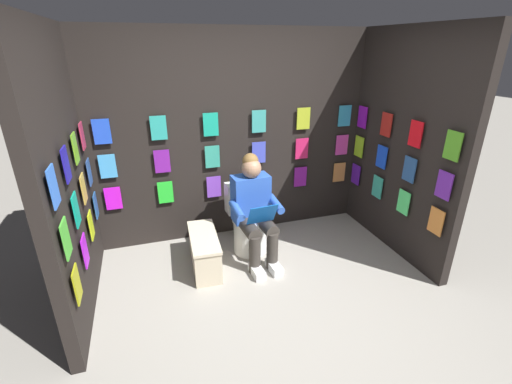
% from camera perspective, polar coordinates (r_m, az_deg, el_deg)
% --- Properties ---
extents(ground_plane, '(30.00, 30.00, 0.00)m').
position_cam_1_polar(ground_plane, '(3.27, 5.35, -20.36)').
color(ground_plane, '#9E998E').
extents(display_wall_back, '(3.35, 0.14, 2.43)m').
position_cam_1_polar(display_wall_back, '(4.22, -3.61, 8.74)').
color(display_wall_back, black).
rests_on(display_wall_back, ground).
extents(display_wall_left, '(0.14, 1.75, 2.43)m').
position_cam_1_polar(display_wall_left, '(4.18, 22.85, 6.85)').
color(display_wall_left, black).
rests_on(display_wall_left, ground).
extents(display_wall_right, '(0.14, 1.75, 2.43)m').
position_cam_1_polar(display_wall_right, '(3.29, -28.62, 1.79)').
color(display_wall_right, black).
rests_on(display_wall_right, ground).
extents(toilet, '(0.41, 0.56, 0.77)m').
position_cam_1_polar(toilet, '(4.09, -1.35, -5.02)').
color(toilet, white).
rests_on(toilet, ground).
extents(person_reading, '(0.54, 0.70, 1.19)m').
position_cam_1_polar(person_reading, '(3.78, -0.23, -2.85)').
color(person_reading, blue).
rests_on(person_reading, ground).
extents(comic_longbox_near, '(0.32, 0.75, 0.39)m').
position_cam_1_polar(comic_longbox_near, '(3.84, -8.36, -9.52)').
color(comic_longbox_near, beige).
rests_on(comic_longbox_near, ground).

